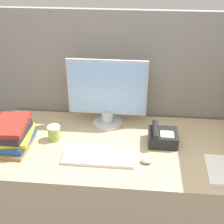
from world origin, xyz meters
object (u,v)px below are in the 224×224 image
at_px(keyboard, 99,157).
at_px(desk_telephone, 162,137).
at_px(mouse, 146,161).
at_px(coffee_cup, 54,133).
at_px(book_stack, 11,135).
at_px(monitor, 107,95).

bearing_deg(keyboard, desk_telephone, 26.89).
height_order(mouse, coffee_cup, coffee_cup).
height_order(coffee_cup, book_stack, book_stack).
bearing_deg(mouse, keyboard, 176.24).
xyz_separation_m(book_stack, desk_telephone, (0.92, 0.12, -0.04)).
bearing_deg(monitor, coffee_cup, -144.95).
distance_m(book_stack, desk_telephone, 0.93).
bearing_deg(mouse, book_stack, 174.24).
bearing_deg(monitor, book_stack, -150.11).
bearing_deg(coffee_cup, monitor, 35.05).
distance_m(keyboard, mouse, 0.28).
xyz_separation_m(monitor, coffee_cup, (-0.31, -0.22, -0.17)).
height_order(coffee_cup, desk_telephone, desk_telephone).
xyz_separation_m(monitor, keyboard, (-0.01, -0.38, -0.21)).
bearing_deg(mouse, desk_telephone, 65.22).
bearing_deg(desk_telephone, book_stack, -172.31).
distance_m(coffee_cup, desk_telephone, 0.68).
relative_size(mouse, book_stack, 0.23).
height_order(book_stack, desk_telephone, book_stack).
bearing_deg(keyboard, book_stack, 173.23).
bearing_deg(book_stack, keyboard, -6.77).
distance_m(monitor, keyboard, 0.44).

